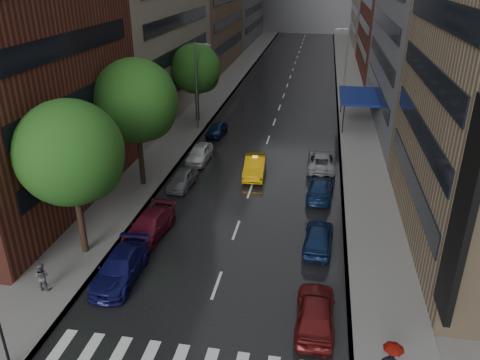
% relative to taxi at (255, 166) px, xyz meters
% --- Properties ---
extents(ground, '(220.00, 220.00, 0.00)m').
position_rel_taxi_xyz_m(ground, '(0.07, -19.12, -0.79)').
color(ground, gray).
rests_on(ground, ground).
extents(road, '(14.00, 140.00, 0.01)m').
position_rel_taxi_xyz_m(road, '(0.07, 30.88, -0.78)').
color(road, black).
rests_on(road, ground).
extents(sidewalk_left, '(4.00, 140.00, 0.15)m').
position_rel_taxi_xyz_m(sidewalk_left, '(-8.93, 30.88, -0.71)').
color(sidewalk_left, gray).
rests_on(sidewalk_left, ground).
extents(sidewalk_right, '(4.00, 140.00, 0.15)m').
position_rel_taxi_xyz_m(sidewalk_right, '(9.07, 30.88, -0.71)').
color(sidewalk_right, gray).
rests_on(sidewalk_right, ground).
extents(tree_near, '(6.01, 6.01, 9.58)m').
position_rel_taxi_xyz_m(tree_near, '(-8.53, -13.35, 5.77)').
color(tree_near, '#382619').
rests_on(tree_near, ground).
extents(tree_mid, '(6.31, 6.31, 10.05)m').
position_rel_taxi_xyz_m(tree_mid, '(-8.53, -3.44, 6.10)').
color(tree_mid, '#382619').
rests_on(tree_mid, ground).
extents(tree_far, '(5.40, 5.40, 8.61)m').
position_rel_taxi_xyz_m(tree_far, '(-8.53, 13.83, 5.11)').
color(tree_far, '#382619').
rests_on(tree_far, ground).
extents(taxi, '(1.92, 4.86, 1.57)m').
position_rel_taxi_xyz_m(taxi, '(0.00, 0.00, 0.00)').
color(taxi, '#E1A00B').
rests_on(taxi, ground).
extents(parked_cars_left, '(2.56, 29.48, 1.50)m').
position_rel_taxi_xyz_m(parked_cars_left, '(-5.33, -5.65, -0.06)').
color(parked_cars_left, '#0F1049').
rests_on(parked_cars_left, ground).
extents(parked_cars_right, '(2.39, 24.73, 1.60)m').
position_rel_taxi_xyz_m(parked_cars_right, '(5.47, -6.53, -0.05)').
color(parked_cars_right, maroon).
rests_on(parked_cars_right, ground).
extents(ped_black_umbrella, '(0.96, 0.98, 2.09)m').
position_rel_taxi_xyz_m(ped_black_umbrella, '(-8.97, -17.22, 0.61)').
color(ped_black_umbrella, '#535257').
rests_on(ped_black_umbrella, sidewalk_left).
extents(ped_red_umbrella, '(1.02, 0.82, 2.01)m').
position_rel_taxi_xyz_m(ped_red_umbrella, '(8.60, -20.39, 0.55)').
color(ped_red_umbrella, black).
rests_on(ped_red_umbrella, sidewalk_right).
extents(traffic_light, '(0.18, 0.15, 3.45)m').
position_rel_taxi_xyz_m(traffic_light, '(-7.53, -22.38, 1.44)').
color(traffic_light, black).
rests_on(traffic_light, sidewalk_left).
extents(street_lamp_left, '(1.74, 0.22, 9.00)m').
position_rel_taxi_xyz_m(street_lamp_left, '(-7.65, 10.88, 4.10)').
color(street_lamp_left, gray).
rests_on(street_lamp_left, sidewalk_left).
extents(street_lamp_right, '(1.74, 0.22, 9.00)m').
position_rel_taxi_xyz_m(street_lamp_right, '(7.79, 25.88, 4.10)').
color(street_lamp_right, gray).
rests_on(street_lamp_right, sidewalk_right).
extents(awning, '(4.00, 8.00, 3.12)m').
position_rel_taxi_xyz_m(awning, '(9.05, 15.88, 2.35)').
color(awning, navy).
rests_on(awning, sidewalk_right).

